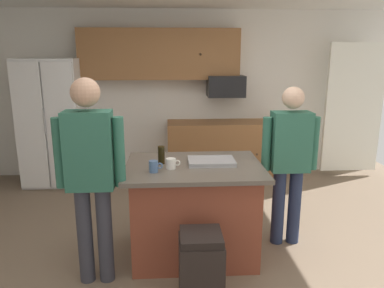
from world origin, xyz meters
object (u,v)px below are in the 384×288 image
(mug_blue_stoneware, at_px, (154,166))
(serving_tray, at_px, (211,161))
(refrigerator, at_px, (53,122))
(person_guest_right, at_px, (90,169))
(kitchen_island, at_px, (194,210))
(trash_bin, at_px, (201,269))
(microwave_over_range, at_px, (226,86))
(mug_ceramic_white, at_px, (171,164))
(person_host_foreground, at_px, (290,156))
(glass_stout_tall, at_px, (161,155))

(mug_blue_stoneware, relative_size, serving_tray, 0.28)
(refrigerator, relative_size, person_guest_right, 1.06)
(kitchen_island, bearing_deg, mug_blue_stoneware, -152.25)
(person_guest_right, xyz_separation_m, trash_bin, (0.88, -0.37, -0.72))
(refrigerator, distance_m, person_guest_right, 2.84)
(microwave_over_range, bearing_deg, serving_tray, -101.58)
(refrigerator, relative_size, mug_ceramic_white, 14.20)
(person_guest_right, bearing_deg, mug_blue_stoneware, -2.76)
(trash_bin, bearing_deg, kitchen_island, 90.38)
(mug_blue_stoneware, bearing_deg, trash_bin, -56.77)
(person_host_foreground, bearing_deg, mug_blue_stoneware, 5.22)
(trash_bin, bearing_deg, serving_tray, 78.45)
(person_host_foreground, height_order, mug_blue_stoneware, person_host_foreground)
(glass_stout_tall, height_order, mug_ceramic_white, glass_stout_tall)
(person_host_foreground, bearing_deg, kitchen_island, 0.00)
(glass_stout_tall, xyz_separation_m, mug_ceramic_white, (0.09, -0.16, -0.04))
(person_host_foreground, bearing_deg, glass_stout_tall, -4.98)
(mug_blue_stoneware, bearing_deg, serving_tray, 23.34)
(person_guest_right, xyz_separation_m, person_host_foreground, (1.85, 0.56, -0.09))
(refrigerator, height_order, microwave_over_range, refrigerator)
(microwave_over_range, height_order, serving_tray, microwave_over_range)
(person_guest_right, bearing_deg, glass_stout_tall, 14.24)
(kitchen_island, height_order, trash_bin, kitchen_island)
(glass_stout_tall, relative_size, serving_tray, 0.39)
(microwave_over_range, relative_size, trash_bin, 0.92)
(kitchen_island, bearing_deg, person_host_foreground, 10.06)
(person_host_foreground, xyz_separation_m, glass_stout_tall, (-1.28, -0.11, 0.07))
(microwave_over_range, height_order, person_guest_right, person_guest_right)
(mug_ceramic_white, height_order, trash_bin, mug_ceramic_white)
(microwave_over_range, relative_size, person_guest_right, 0.32)
(refrigerator, bearing_deg, kitchen_island, -48.76)
(person_host_foreground, bearing_deg, trash_bin, 34.02)
(person_host_foreground, bearing_deg, person_guest_right, 6.94)
(glass_stout_tall, bearing_deg, refrigerator, 127.21)
(glass_stout_tall, xyz_separation_m, mug_blue_stoneware, (-0.06, -0.25, -0.03))
(person_host_foreground, relative_size, serving_tray, 3.71)
(kitchen_island, relative_size, glass_stout_tall, 7.56)
(refrigerator, relative_size, glass_stout_tall, 11.01)
(refrigerator, bearing_deg, person_host_foreground, -35.13)
(person_guest_right, height_order, mug_blue_stoneware, person_guest_right)
(person_host_foreground, relative_size, mug_blue_stoneware, 13.24)
(microwave_over_range, bearing_deg, person_host_foreground, -81.43)
(microwave_over_range, xyz_separation_m, glass_stout_tall, (-0.95, -2.29, -0.44))
(trash_bin, bearing_deg, refrigerator, 123.22)
(serving_tray, xyz_separation_m, trash_bin, (-0.16, -0.80, -0.64))
(mug_ceramic_white, height_order, serving_tray, mug_ceramic_white)
(mug_ceramic_white, xyz_separation_m, mug_blue_stoneware, (-0.15, -0.09, 0.00))
(mug_ceramic_white, relative_size, mug_blue_stoneware, 1.07)
(microwave_over_range, distance_m, kitchen_island, 2.63)
(refrigerator, relative_size, microwave_over_range, 3.34)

